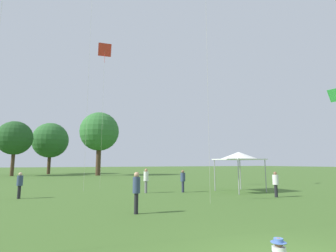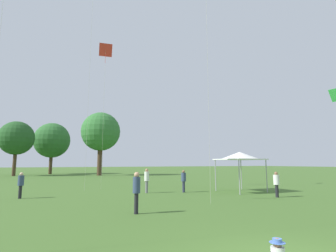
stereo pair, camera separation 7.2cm
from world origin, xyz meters
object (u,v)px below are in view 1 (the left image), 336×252
canopy_tent (239,156)px  person_standing_3 (146,178)px  person_standing_5 (183,179)px  kite_0 (336,97)px  distant_tree_2 (15,138)px  person_standing_1 (276,182)px  distant_tree_0 (50,140)px  person_standing_4 (136,188)px  distant_tree_1 (99,132)px  kite_1 (105,53)px  person_standing_2 (20,183)px

canopy_tent → person_standing_3: bearing=161.2°
person_standing_5 → kite_0: 14.01m
canopy_tent → distant_tree_2: distant_tree_2 is taller
person_standing_1 → person_standing_3: person_standing_3 is taller
kite_0 → distant_tree_2: size_ratio=0.85×
kite_0 → distant_tree_0: bearing=58.9°
person_standing_4 → person_standing_5: person_standing_4 is taller
distant_tree_1 → distant_tree_2: (-13.66, 4.51, -1.33)m
person_standing_4 → kite_1: size_ratio=0.14×
distant_tree_0 → person_standing_2: bearing=-94.0°
person_standing_1 → kite_0: bearing=-150.2°
canopy_tent → distant_tree_2: bearing=116.7°
person_standing_1 → person_standing_4: size_ratio=0.91×
person_standing_1 → canopy_tent: (0.16, 3.63, 1.78)m
kite_0 → person_standing_2: bearing=109.0°
person_standing_3 → kite_1: kite_1 is taller
kite_0 → distant_tree_1: distant_tree_1 is taller
person_standing_5 → kite_0: bearing=-40.8°
person_standing_5 → distant_tree_0: size_ratio=0.16×
person_standing_1 → person_standing_2: bearing=7.1°
distant_tree_2 → person_standing_1: bearing=-65.7°
distant_tree_1 → kite_0: bearing=-71.9°
kite_0 → distant_tree_2: (-25.33, 40.16, -0.94)m
distant_tree_0 → canopy_tent: bearing=-73.4°
person_standing_3 → kite_0: bearing=-98.7°
person_standing_2 → person_standing_3: size_ratio=0.91×
kite_1 → person_standing_3: bearing=172.2°
person_standing_4 → distant_tree_0: (-2.21, 46.60, 5.65)m
person_standing_4 → canopy_tent: (10.20, 5.00, 1.65)m
person_standing_5 → kite_1: (-5.13, 5.39, 11.22)m
person_standing_5 → kite_0: (11.25, -5.27, 6.47)m
person_standing_3 → distant_tree_0: (-5.52, 39.25, 5.68)m
person_standing_1 → distant_tree_0: distant_tree_0 is taller
person_standing_1 → kite_1: (-9.18, 10.55, 11.24)m
distant_tree_0 → person_standing_1: bearing=-74.8°
kite_0 → canopy_tent: bearing=97.7°
person_standing_1 → distant_tree_0: (-12.25, 45.24, 5.77)m
person_standing_2 → kite_0: 24.06m
canopy_tent → person_standing_1: bearing=-92.5°
person_standing_1 → person_standing_2: 16.35m
person_standing_4 → distant_tree_1: 37.94m
distant_tree_0 → distant_tree_2: distant_tree_0 is taller
person_standing_2 → distant_tree_2: bearing=0.2°
canopy_tent → kite_0: 9.26m
distant_tree_1 → distant_tree_0: bearing=128.8°
person_standing_5 → person_standing_1: bearing=-67.6°
person_standing_3 → person_standing_4: person_standing_4 is taller
person_standing_5 → distant_tree_2: (-14.08, 34.89, 5.53)m
person_standing_4 → distant_tree_2: bearing=-144.9°
person_standing_1 → distant_tree_1: size_ratio=0.14×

